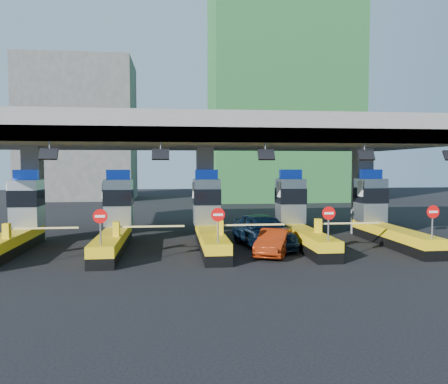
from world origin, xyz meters
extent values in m
plane|color=black|center=(0.00, 0.00, 0.00)|extent=(120.00, 120.00, 0.00)
cube|color=slate|center=(0.00, 3.00, 6.25)|extent=(28.00, 12.00, 1.50)
cube|color=#4C4C49|center=(0.00, -2.70, 5.85)|extent=(28.00, 0.60, 0.70)
cube|color=slate|center=(-10.00, 3.00, 2.75)|extent=(1.00, 1.00, 5.50)
cube|color=slate|center=(0.00, 3.00, 2.75)|extent=(1.00, 1.00, 5.50)
cube|color=slate|center=(10.00, 3.00, 2.75)|extent=(1.00, 1.00, 5.50)
cylinder|color=slate|center=(-7.50, -2.70, 5.25)|extent=(0.06, 0.06, 0.50)
cube|color=black|center=(-7.50, -2.90, 4.90)|extent=(0.80, 0.38, 0.54)
cylinder|color=slate|center=(-2.50, -2.70, 5.25)|extent=(0.06, 0.06, 0.50)
cube|color=black|center=(-2.50, -2.90, 4.90)|extent=(0.80, 0.38, 0.54)
cylinder|color=slate|center=(2.50, -2.70, 5.25)|extent=(0.06, 0.06, 0.50)
cube|color=black|center=(2.50, -2.90, 4.90)|extent=(0.80, 0.38, 0.54)
cylinder|color=slate|center=(7.50, -2.70, 5.25)|extent=(0.06, 0.06, 0.50)
cube|color=black|center=(7.50, -2.90, 4.90)|extent=(0.80, 0.38, 0.54)
cube|color=black|center=(-10.00, -1.00, 0.25)|extent=(1.20, 8.00, 0.50)
cube|color=#E5B70C|center=(-10.00, -1.00, 0.75)|extent=(1.20, 8.00, 0.50)
cube|color=#9EA3A8|center=(-10.00, 1.80, 2.30)|extent=(1.50, 1.50, 2.60)
cube|color=black|center=(-10.00, 1.78, 2.60)|extent=(1.56, 1.56, 0.90)
cube|color=#0C2DBF|center=(-10.00, 1.80, 3.88)|extent=(1.30, 0.35, 0.55)
cube|color=white|center=(-10.80, 1.50, 3.00)|extent=(0.06, 0.70, 0.90)
cube|color=#E5B70C|center=(-9.65, -2.20, 1.35)|extent=(0.30, 0.35, 0.70)
cube|color=white|center=(-8.00, -2.20, 1.45)|extent=(3.20, 0.08, 0.08)
cube|color=black|center=(-5.00, -1.00, 0.25)|extent=(1.20, 8.00, 0.50)
cube|color=#E5B70C|center=(-5.00, -1.00, 0.75)|extent=(1.20, 8.00, 0.50)
cube|color=#9EA3A8|center=(-5.00, 1.80, 2.30)|extent=(1.50, 1.50, 2.60)
cube|color=black|center=(-5.00, 1.78, 2.60)|extent=(1.56, 1.56, 0.90)
cube|color=#0C2DBF|center=(-5.00, 1.80, 3.88)|extent=(1.30, 0.35, 0.55)
cube|color=white|center=(-5.80, 1.50, 3.00)|extent=(0.06, 0.70, 0.90)
cylinder|color=slate|center=(-5.00, -4.60, 1.65)|extent=(0.07, 0.07, 1.30)
cylinder|color=red|center=(-5.00, -4.63, 2.25)|extent=(0.60, 0.04, 0.60)
cube|color=white|center=(-5.00, -4.65, 2.25)|extent=(0.42, 0.02, 0.10)
cube|color=#E5B70C|center=(-4.65, -2.20, 1.35)|extent=(0.30, 0.35, 0.70)
cube|color=white|center=(-3.00, -2.20, 1.45)|extent=(3.20, 0.08, 0.08)
cube|color=black|center=(0.00, -1.00, 0.25)|extent=(1.20, 8.00, 0.50)
cube|color=#E5B70C|center=(0.00, -1.00, 0.75)|extent=(1.20, 8.00, 0.50)
cube|color=#9EA3A8|center=(0.00, 1.80, 2.30)|extent=(1.50, 1.50, 2.60)
cube|color=black|center=(0.00, 1.78, 2.60)|extent=(1.56, 1.56, 0.90)
cube|color=#0C2DBF|center=(0.00, 1.80, 3.88)|extent=(1.30, 0.35, 0.55)
cube|color=white|center=(-0.80, 1.50, 3.00)|extent=(0.06, 0.70, 0.90)
cylinder|color=slate|center=(0.00, -4.60, 1.65)|extent=(0.07, 0.07, 1.30)
cylinder|color=red|center=(0.00, -4.63, 2.25)|extent=(0.60, 0.04, 0.60)
cube|color=white|center=(0.00, -4.65, 2.25)|extent=(0.42, 0.02, 0.10)
cube|color=#E5B70C|center=(0.35, -2.20, 1.35)|extent=(0.30, 0.35, 0.70)
cube|color=white|center=(2.00, -2.20, 1.45)|extent=(3.20, 0.08, 0.08)
cube|color=black|center=(5.00, -1.00, 0.25)|extent=(1.20, 8.00, 0.50)
cube|color=#E5B70C|center=(5.00, -1.00, 0.75)|extent=(1.20, 8.00, 0.50)
cube|color=#9EA3A8|center=(5.00, 1.80, 2.30)|extent=(1.50, 1.50, 2.60)
cube|color=black|center=(5.00, 1.78, 2.60)|extent=(1.56, 1.56, 0.90)
cube|color=#0C2DBF|center=(5.00, 1.80, 3.88)|extent=(1.30, 0.35, 0.55)
cube|color=white|center=(4.20, 1.50, 3.00)|extent=(0.06, 0.70, 0.90)
cylinder|color=slate|center=(5.00, -4.60, 1.65)|extent=(0.07, 0.07, 1.30)
cylinder|color=red|center=(5.00, -4.63, 2.25)|extent=(0.60, 0.04, 0.60)
cube|color=white|center=(5.00, -4.65, 2.25)|extent=(0.42, 0.02, 0.10)
cube|color=#E5B70C|center=(5.35, -2.20, 1.35)|extent=(0.30, 0.35, 0.70)
cube|color=white|center=(7.00, -2.20, 1.45)|extent=(3.20, 0.08, 0.08)
cube|color=black|center=(10.00, -1.00, 0.25)|extent=(1.20, 8.00, 0.50)
cube|color=#E5B70C|center=(10.00, -1.00, 0.75)|extent=(1.20, 8.00, 0.50)
cube|color=#9EA3A8|center=(10.00, 1.80, 2.30)|extent=(1.50, 1.50, 2.60)
cube|color=black|center=(10.00, 1.78, 2.60)|extent=(1.56, 1.56, 0.90)
cube|color=#0C2DBF|center=(10.00, 1.80, 3.88)|extent=(1.30, 0.35, 0.55)
cube|color=white|center=(9.20, 1.50, 3.00)|extent=(0.06, 0.70, 0.90)
cylinder|color=slate|center=(10.00, -4.60, 1.65)|extent=(0.07, 0.07, 1.30)
cylinder|color=red|center=(10.00, -4.63, 2.25)|extent=(0.60, 0.04, 0.60)
cube|color=white|center=(10.00, -4.65, 2.25)|extent=(0.42, 0.02, 0.10)
cube|color=#E5B70C|center=(10.35, -2.20, 1.35)|extent=(0.30, 0.35, 0.70)
cube|color=white|center=(12.00, -2.20, 1.45)|extent=(3.20, 0.08, 0.08)
cube|color=#1E5926|center=(12.00, 32.00, 14.00)|extent=(18.00, 12.00, 28.00)
cube|color=#4C4C49|center=(-14.00, 36.00, 9.00)|extent=(14.00, 10.00, 18.00)
imported|color=black|center=(2.84, -0.67, 0.91)|extent=(3.06, 5.65, 1.83)
imported|color=maroon|center=(2.98, -2.57, 0.63)|extent=(2.74, 4.05, 1.26)
camera|label=1|loc=(-1.97, -23.40, 4.37)|focal=35.00mm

